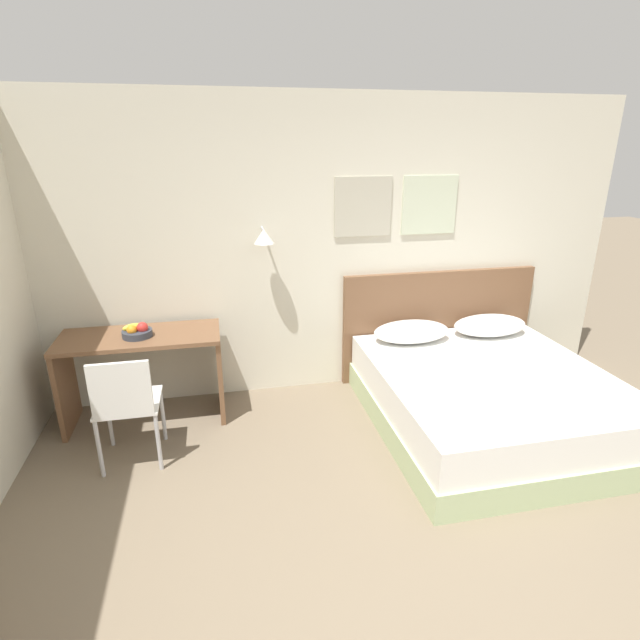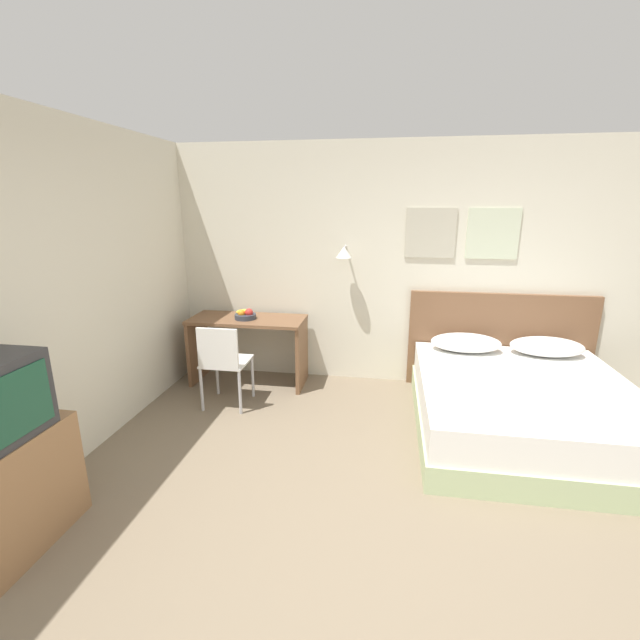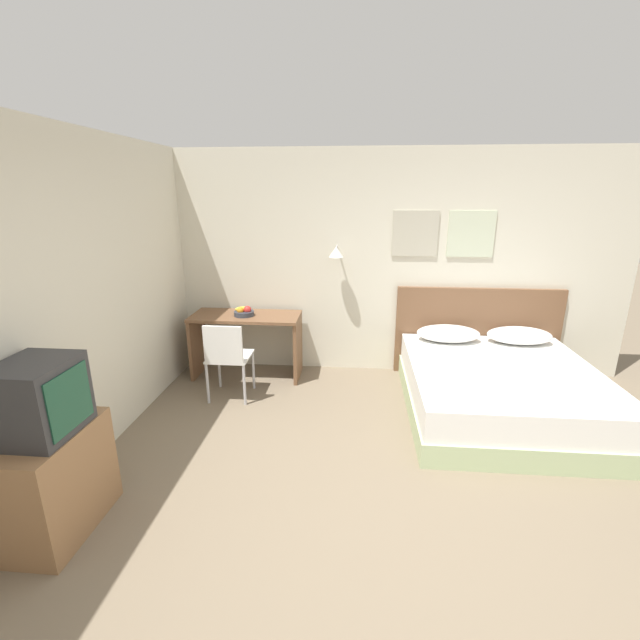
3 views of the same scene
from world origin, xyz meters
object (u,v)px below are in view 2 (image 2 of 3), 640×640
bed (523,408)px  pillow_right (547,347)px  headboard (499,342)px  fruit_bowl (245,315)px  pillow_left (466,343)px  desk (248,337)px  folded_towel_near_foot (544,393)px  tv_stand (10,491)px  desk_chair (223,359)px

bed → pillow_right: bearing=62.0°
headboard → fruit_bowl: 2.80m
pillow_left → desk: size_ratio=0.56×
pillow_right → folded_towel_near_foot: bearing=-108.7°
bed → pillow_left: pillow_left is taller
pillow_left → pillow_right: size_ratio=1.00×
tv_stand → pillow_right: bearing=34.4°
bed → desk: 2.87m
headboard → pillow_left: (-0.40, -0.28, 0.06)m
pillow_right → bed: bearing=-118.0°
pillow_left → tv_stand: tv_stand is taller
bed → desk_chair: desk_chair is taller
headboard → tv_stand: size_ratio=2.68×
pillow_left → desk: desk is taller
headboard → desk: (-2.76, -0.30, 0.00)m
bed → desk_chair: 2.82m
pillow_left → fruit_bowl: bearing=-178.5°
pillow_left → folded_towel_near_foot: bearing=-67.2°
folded_towel_near_foot → desk: size_ratio=0.26×
desk → tv_stand: (-0.62, -2.56, -0.18)m
folded_towel_near_foot → tv_stand: (-3.42, -1.54, -0.18)m
desk_chair → fruit_bowl: bearing=86.9°
bed → desk_chair: bearing=178.7°
folded_towel_near_foot → desk: desk is taller
desk_chair → tv_stand: 2.00m
folded_towel_near_foot → fruit_bowl: size_ratio=1.41×
tv_stand → folded_towel_near_foot: bearing=24.3°
desk → folded_towel_near_foot: bearing=-20.0°
pillow_left → tv_stand: (-2.98, -2.59, -0.24)m
desk → tv_stand: desk is taller
desk_chair → fruit_bowl: (0.03, 0.62, 0.29)m
bed → tv_stand: tv_stand is taller
desk_chair → tv_stand: desk_chair is taller
fruit_bowl → tv_stand: (-0.61, -2.53, -0.45)m
headboard → desk_chair: (-2.80, -0.96, -0.02)m
bed → tv_stand: (-3.38, -1.84, 0.11)m
bed → desk: bearing=165.4°
pillow_right → desk: size_ratio=0.56×
headboard → folded_towel_near_foot: (0.04, -1.32, -0.00)m
bed → folded_towel_near_foot: 0.41m
bed → pillow_left: 0.91m
pillow_left → desk_chair: bearing=-164.2°
fruit_bowl → tv_stand: size_ratio=0.33×
headboard → pillow_right: bearing=-35.0°
pillow_right → fruit_bowl: (-3.17, -0.06, 0.22)m
headboard → tv_stand: bearing=-139.7°
headboard → desk_chair: bearing=-161.1°
bed → headboard: (0.00, 1.02, 0.29)m
pillow_right → tv_stand: 4.58m
bed → pillow_right: size_ratio=2.79×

